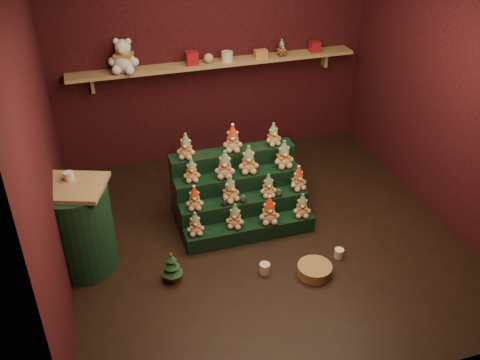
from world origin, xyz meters
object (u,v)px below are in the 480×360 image
object	(u,v)px
snow_globe_a	(225,202)
mug_right	(339,253)
side_table	(78,227)
snow_globe_c	(279,192)
snow_globe_b	(243,198)
white_bear	(123,51)
riser_tier_front	(250,231)
mini_christmas_tree	(172,266)
wicker_basket	(315,270)
mug_left	(265,268)
brown_bear	(282,48)

from	to	relation	value
snow_globe_a	mug_right	bearing A→B (deg)	-36.29
side_table	snow_globe_c	bearing A→B (deg)	22.48
snow_globe_b	white_bear	bearing A→B (deg)	119.62
riser_tier_front	mini_christmas_tree	distance (m)	1.01
wicker_basket	riser_tier_front	bearing A→B (deg)	119.79
mug_left	riser_tier_front	bearing A→B (deg)	86.49
snow_globe_a	white_bear	size ratio (longest dim) A/B	0.17
snow_globe_a	wicker_basket	distance (m)	1.16
snow_globe_b	mug_right	size ratio (longest dim) A/B	0.94
mug_left	wicker_basket	bearing A→B (deg)	-19.97
snow_globe_c	white_bear	size ratio (longest dim) A/B	0.19
snow_globe_c	side_table	size ratio (longest dim) A/B	0.10
mug_left	wicker_basket	size ratio (longest dim) A/B	0.31
brown_bear	snow_globe_c	bearing A→B (deg)	-122.23
brown_bear	riser_tier_front	bearing A→B (deg)	-130.39
snow_globe_c	mug_right	distance (m)	0.90
mug_left	white_bear	world-z (taller)	white_bear
snow_globe_b	brown_bear	size ratio (longest dim) A/B	0.44
wicker_basket	snow_globe_c	bearing A→B (deg)	93.18
brown_bear	snow_globe_a	bearing A→B (deg)	-138.28
white_bear	brown_bear	distance (m)	1.95
riser_tier_front	snow_globe_a	size ratio (longest dim) A/B	16.11
snow_globe_b	white_bear	xyz separation A→B (m)	(-0.94, 1.65, 1.16)
snow_globe_c	brown_bear	distance (m)	2.03
riser_tier_front	snow_globe_b	size ratio (longest dim) A/B	15.40
side_table	mug_right	bearing A→B (deg)	5.42
mug_right	brown_bear	xyz separation A→B (m)	(0.22, 2.38, 1.37)
snow_globe_c	white_bear	world-z (taller)	white_bear
side_table	wicker_basket	bearing A→B (deg)	-0.73
mini_christmas_tree	mug_right	xyz separation A→B (m)	(1.68, -0.16, -0.12)
riser_tier_front	side_table	bearing A→B (deg)	177.93
snow_globe_c	side_table	bearing A→B (deg)	-177.30
snow_globe_b	wicker_basket	distance (m)	1.06
mug_left	snow_globe_c	bearing A→B (deg)	60.89
mini_christmas_tree	wicker_basket	bearing A→B (deg)	-13.74
snow_globe_c	mug_left	xyz separation A→B (m)	(-0.41, -0.73, -0.36)
mug_left	mug_right	xyz separation A→B (m)	(0.80, -0.00, -0.00)
mini_christmas_tree	brown_bear	world-z (taller)	brown_bear
riser_tier_front	brown_bear	size ratio (longest dim) A/B	6.83
mug_right	snow_globe_b	bearing A→B (deg)	137.21
riser_tier_front	mug_right	world-z (taller)	riser_tier_front
snow_globe_a	snow_globe_b	world-z (taller)	snow_globe_b
riser_tier_front	mini_christmas_tree	world-z (taller)	mini_christmas_tree
snow_globe_a	brown_bear	bearing A→B (deg)	53.49
snow_globe_a	brown_bear	xyz separation A→B (m)	(1.22, 1.65, 1.02)
snow_globe_c	brown_bear	xyz separation A→B (m)	(0.61, 1.65, 1.01)
side_table	wicker_basket	xyz separation A→B (m)	(2.13, -0.80, -0.42)
riser_tier_front	snow_globe_c	xyz separation A→B (m)	(0.37, 0.16, 0.32)
snow_globe_a	white_bear	xyz separation A→B (m)	(-0.73, 1.65, 1.17)
side_table	wicker_basket	size ratio (longest dim) A/B	2.80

